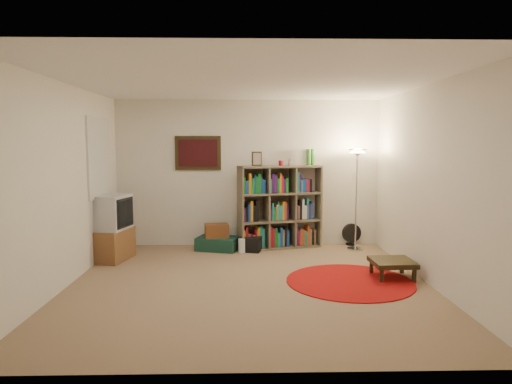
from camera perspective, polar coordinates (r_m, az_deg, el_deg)
room at (r=5.66m, az=-1.43°, el=1.02°), size 4.54×4.54×2.54m
bookshelf at (r=7.71m, az=2.81°, el=-2.04°), size 1.45×0.72×1.67m
floor_lamp at (r=7.65m, az=12.51°, el=3.14°), size 0.34×0.34×1.67m
floor_fan at (r=8.13m, az=11.84°, el=-5.20°), size 0.34×0.20×0.38m
tv_stand at (r=7.24m, az=-17.65°, el=-4.41°), size 0.61×0.77×0.99m
suitcase at (r=7.65m, az=-4.81°, el=-6.43°), size 0.76×0.59×0.21m
wicker_basket at (r=7.60m, az=-4.94°, el=-4.83°), size 0.42×0.33×0.22m
duffel_bag at (r=7.53m, az=-0.70°, el=-6.52°), size 0.40×0.36×0.24m
paper_towel at (r=7.42m, az=-1.79°, el=-6.72°), size 0.13×0.13×0.23m
red_rug at (r=6.04m, az=11.64°, el=-10.89°), size 1.62×1.62×0.01m
side_table at (r=6.30m, az=16.68°, el=-8.48°), size 0.54×0.54×0.24m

